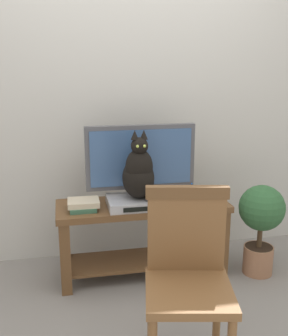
# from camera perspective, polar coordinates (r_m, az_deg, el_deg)

# --- Properties ---
(ground_plane) EXTENTS (12.00, 12.00, 0.00)m
(ground_plane) POSITION_cam_1_polar(r_m,az_deg,el_deg) (2.71, 1.80, -19.44)
(ground_plane) COLOR gray
(back_wall) EXTENTS (7.00, 0.12, 2.80)m
(back_wall) POSITION_cam_1_polar(r_m,az_deg,el_deg) (3.20, -2.07, 12.54)
(back_wall) COLOR beige
(back_wall) RESTS_ON ground
(tv_stand) EXTENTS (1.20, 0.41, 0.55)m
(tv_stand) POSITION_cam_1_polar(r_m,az_deg,el_deg) (2.97, -0.19, -8.12)
(tv_stand) COLOR brown
(tv_stand) RESTS_ON ground
(tv) EXTENTS (0.77, 0.20, 0.54)m
(tv) POSITION_cam_1_polar(r_m,az_deg,el_deg) (2.88, -0.46, 1.01)
(tv) COLOR #4C4C51
(tv) RESTS_ON tv_stand
(media_box) EXTENTS (0.42, 0.30, 0.06)m
(media_box) POSITION_cam_1_polar(r_m,az_deg,el_deg) (2.84, -0.78, -4.66)
(media_box) COLOR #ADADB2
(media_box) RESTS_ON tv_stand
(cat) EXTENTS (0.22, 0.34, 0.48)m
(cat) POSITION_cam_1_polar(r_m,az_deg,el_deg) (2.77, -0.72, -0.66)
(cat) COLOR black
(cat) RESTS_ON media_box
(wooden_chair) EXTENTS (0.47, 0.47, 0.94)m
(wooden_chair) POSITION_cam_1_polar(r_m,az_deg,el_deg) (2.04, 6.04, -13.86)
(wooden_chair) COLOR brown
(wooden_chair) RESTS_ON ground
(book_stack) EXTENTS (0.21, 0.18, 0.07)m
(book_stack) POSITION_cam_1_polar(r_m,az_deg,el_deg) (2.80, -8.40, -5.03)
(book_stack) COLOR #38664C
(book_stack) RESTS_ON tv_stand
(potted_plant) EXTENTS (0.33, 0.33, 0.67)m
(potted_plant) POSITION_cam_1_polar(r_m,az_deg,el_deg) (3.08, 15.84, -6.92)
(potted_plant) COLOR #9E6B4C
(potted_plant) RESTS_ON ground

